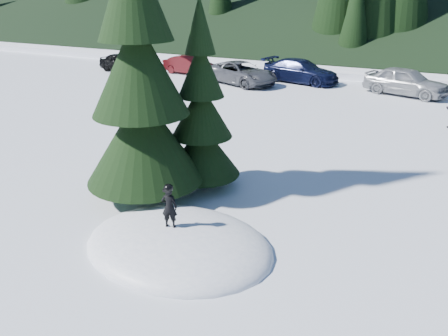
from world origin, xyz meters
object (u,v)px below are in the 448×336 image
at_px(child_skier, 169,207).
at_px(car_2, 241,73).
at_px(car_1, 189,65).
at_px(car_3, 301,71).
at_px(car_0, 123,63).
at_px(car_4, 406,81).
at_px(spruce_short, 202,117).
at_px(spruce_tall, 139,80).

distance_m(child_skier, car_2, 18.87).
bearing_deg(car_1, car_3, -79.25).
bearing_deg(car_0, car_4, -77.39).
xyz_separation_m(car_0, car_2, (9.50, -0.18, 0.03)).
relative_size(spruce_short, car_2, 1.09).
height_order(car_0, car_3, car_3).
height_order(car_0, car_1, car_0).
relative_size(car_0, car_3, 0.77).
xyz_separation_m(child_skier, car_4, (2.90, 19.03, -0.20)).
relative_size(car_2, car_4, 1.09).
bearing_deg(car_3, car_4, -87.09).
relative_size(spruce_tall, spruce_short, 1.60).
relative_size(spruce_short, car_3, 1.08).
relative_size(spruce_short, child_skier, 5.51).
relative_size(car_1, car_3, 0.76).
xyz_separation_m(car_3, car_4, (6.34, -0.85, 0.05)).
bearing_deg(spruce_tall, car_3, 94.53).
relative_size(car_1, car_4, 0.84).
distance_m(spruce_tall, car_1, 19.93).
distance_m(car_3, car_4, 6.40).
distance_m(car_1, car_3, 7.91).
height_order(car_0, car_2, car_2).
xyz_separation_m(spruce_tall, car_0, (-14.06, 16.06, -2.67)).
height_order(spruce_tall, car_0, spruce_tall).
xyz_separation_m(child_skier, car_3, (-3.44, 19.88, -0.25)).
xyz_separation_m(spruce_short, car_0, (-15.06, 14.66, -1.45)).
relative_size(spruce_tall, child_skier, 8.82).
height_order(spruce_short, car_3, spruce_short).
xyz_separation_m(child_skier, car_1, (-11.32, 19.23, -0.34)).
distance_m(spruce_tall, spruce_short, 2.11).
distance_m(spruce_short, child_skier, 3.55).
bearing_deg(car_4, spruce_short, -176.99).
bearing_deg(car_1, car_0, 112.05).
height_order(car_0, car_4, car_4).
xyz_separation_m(car_2, car_3, (3.12, 2.19, 0.04)).
height_order(car_1, car_2, car_2).
bearing_deg(car_0, car_1, -64.88).
distance_m(car_0, car_4, 19.00).
distance_m(spruce_tall, child_skier, 3.58).
relative_size(spruce_tall, car_3, 1.73).
bearing_deg(child_skier, car_4, -114.98).
height_order(spruce_tall, car_2, spruce_tall).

